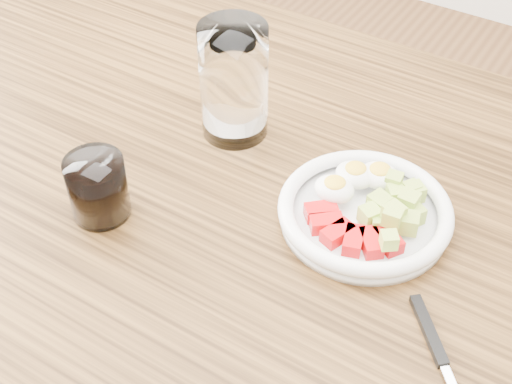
% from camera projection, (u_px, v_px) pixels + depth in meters
% --- Properties ---
extents(dining_table, '(1.50, 0.90, 0.77)m').
position_uv_depth(dining_table, '(258.00, 273.00, 0.92)').
color(dining_table, brown).
rests_on(dining_table, ground).
extents(bowl, '(0.21, 0.21, 0.05)m').
position_uv_depth(bowl, '(365.00, 209.00, 0.84)').
color(bowl, white).
rests_on(bowl, dining_table).
extents(fork, '(0.13, 0.14, 0.01)m').
position_uv_depth(fork, '(437.00, 350.00, 0.71)').
color(fork, black).
rests_on(fork, dining_table).
extents(water_glass, '(0.09, 0.09, 0.16)m').
position_uv_depth(water_glass, '(234.00, 82.00, 0.92)').
color(water_glass, white).
rests_on(water_glass, dining_table).
extents(coffee_glass, '(0.07, 0.07, 0.08)m').
position_uv_depth(coffee_glass, '(98.00, 188.00, 0.83)').
color(coffee_glass, white).
rests_on(coffee_glass, dining_table).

